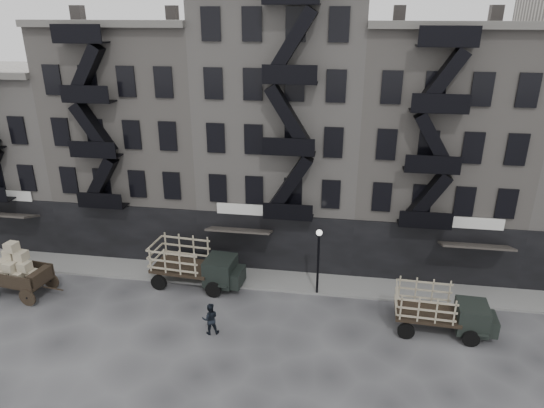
# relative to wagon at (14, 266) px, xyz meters

# --- Properties ---
(ground) EXTENTS (140.00, 140.00, 0.00)m
(ground) POSITION_rel_wagon_xyz_m (14.75, 0.01, -1.86)
(ground) COLOR #38383A
(ground) RESTS_ON ground
(sidewalk) EXTENTS (55.00, 2.50, 0.15)m
(sidewalk) POSITION_rel_wagon_xyz_m (14.75, 3.76, -1.79)
(sidewalk) COLOR slate
(sidewalk) RESTS_ON ground
(building_west) EXTENTS (10.00, 11.35, 13.20)m
(building_west) POSITION_rel_wagon_xyz_m (-5.25, 9.84, 4.14)
(building_west) COLOR gray
(building_west) RESTS_ON ground
(building_midwest) EXTENTS (10.00, 11.35, 16.20)m
(building_midwest) POSITION_rel_wagon_xyz_m (4.75, 9.84, 5.64)
(building_midwest) COLOR gray
(building_midwest) RESTS_ON ground
(building_center) EXTENTS (10.00, 11.35, 18.20)m
(building_center) POSITION_rel_wagon_xyz_m (14.75, 9.84, 6.64)
(building_center) COLOR gray
(building_center) RESTS_ON ground
(building_mideast) EXTENTS (10.00, 11.35, 16.20)m
(building_mideast) POSITION_rel_wagon_xyz_m (24.75, 9.84, 5.64)
(building_mideast) COLOR gray
(building_mideast) RESTS_ON ground
(lamp_post) EXTENTS (0.36, 0.36, 4.28)m
(lamp_post) POSITION_rel_wagon_xyz_m (17.75, 2.61, 0.92)
(lamp_post) COLOR black
(lamp_post) RESTS_ON ground
(wagon) EXTENTS (4.10, 2.57, 3.27)m
(wagon) POSITION_rel_wagon_xyz_m (0.00, 0.00, 0.00)
(wagon) COLOR black
(wagon) RESTS_ON ground
(stake_truck_west) EXTENTS (5.79, 2.74, 2.82)m
(stake_truck_west) POSITION_rel_wagon_xyz_m (10.22, 2.60, -0.25)
(stake_truck_west) COLOR black
(stake_truck_west) RESTS_ON ground
(stake_truck_east) EXTENTS (5.19, 2.33, 2.56)m
(stake_truck_east) POSITION_rel_wagon_xyz_m (24.42, 0.01, -0.40)
(stake_truck_east) COLOR black
(stake_truck_east) RESTS_ON ground
(pedestrian_mid) EXTENTS (1.03, 0.90, 1.78)m
(pedestrian_mid) POSITION_rel_wagon_xyz_m (12.46, -2.00, -0.97)
(pedestrian_mid) COLOR black
(pedestrian_mid) RESTS_ON ground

